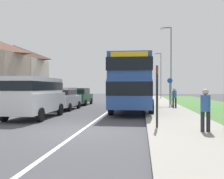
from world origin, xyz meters
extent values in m
plane|color=#424247|center=(0.00, 0.00, 0.00)|extent=(120.00, 120.00, 0.00)
cube|color=silver|center=(0.00, 8.00, 0.00)|extent=(0.14, 60.00, 0.01)
cube|color=gray|center=(4.20, 6.00, 0.06)|extent=(3.20, 68.00, 0.12)
cube|color=#284C93|center=(1.72, 8.99, 1.32)|extent=(2.50, 9.96, 1.65)
cube|color=#284C93|center=(1.72, 8.99, 2.92)|extent=(2.45, 9.76, 1.55)
cube|color=black|center=(1.72, 8.99, 1.65)|extent=(2.53, 10.01, 0.76)
cube|color=black|center=(1.72, 8.99, 3.00)|extent=(2.53, 10.01, 0.72)
cube|color=gold|center=(1.72, 4.06, 3.42)|extent=(2.00, 0.08, 0.44)
cylinder|color=black|center=(0.47, 12.07, 0.50)|extent=(0.30, 1.00, 1.00)
cylinder|color=black|center=(2.97, 12.07, 0.50)|extent=(0.30, 1.00, 1.00)
cylinder|color=black|center=(0.47, 6.25, 0.50)|extent=(0.30, 1.00, 1.00)
cylinder|color=black|center=(2.97, 6.25, 0.50)|extent=(0.30, 1.00, 1.00)
cube|color=silver|center=(-3.57, 4.07, 0.88)|extent=(1.95, 5.01, 1.05)
cube|color=silver|center=(-3.57, 4.07, 1.84)|extent=(1.72, 4.61, 0.86)
cube|color=black|center=(-3.57, 4.07, 1.79)|extent=(1.75, 4.65, 0.48)
cylinder|color=black|center=(-4.52, 5.62, 0.36)|extent=(0.20, 0.72, 0.72)
cylinder|color=black|center=(-2.61, 5.62, 0.36)|extent=(0.20, 0.72, 0.72)
cylinder|color=black|center=(-4.52, 2.52, 0.36)|extent=(0.20, 0.72, 0.72)
cylinder|color=black|center=(-2.61, 2.52, 0.36)|extent=(0.20, 0.72, 0.72)
cube|color=#B7B7BC|center=(-3.60, 9.50, 0.69)|extent=(1.74, 4.40, 0.77)
cube|color=#B7B7BC|center=(-3.60, 9.28, 1.39)|extent=(1.53, 2.42, 0.63)
cube|color=black|center=(-3.60, 9.28, 1.36)|extent=(1.57, 2.44, 0.35)
cylinder|color=black|center=(-4.46, 10.86, 0.30)|extent=(0.20, 0.60, 0.60)
cylinder|color=black|center=(-2.75, 10.86, 0.30)|extent=(0.20, 0.60, 0.60)
cylinder|color=black|center=(-4.46, 8.13, 0.30)|extent=(0.20, 0.60, 0.60)
cylinder|color=black|center=(-2.75, 8.13, 0.30)|extent=(0.20, 0.60, 0.60)
cube|color=#19472D|center=(-3.69, 15.14, 0.67)|extent=(1.72, 4.47, 0.74)
cube|color=#19472D|center=(-3.69, 14.92, 1.35)|extent=(1.52, 2.46, 0.61)
cube|color=black|center=(-3.69, 14.92, 1.32)|extent=(1.55, 2.48, 0.34)
cylinder|color=black|center=(-4.53, 16.52, 0.30)|extent=(0.20, 0.60, 0.60)
cylinder|color=black|center=(-2.84, 16.52, 0.30)|extent=(0.20, 0.60, 0.60)
cylinder|color=black|center=(-4.53, 13.75, 0.30)|extent=(0.20, 0.60, 0.60)
cylinder|color=black|center=(-2.84, 13.75, 0.30)|extent=(0.20, 0.60, 0.60)
cylinder|color=#23232D|center=(4.57, -0.14, 0.42)|extent=(0.14, 0.14, 0.85)
cylinder|color=#23232D|center=(4.77, -0.14, 0.42)|extent=(0.14, 0.14, 0.85)
cylinder|color=#2D599E|center=(4.67, -0.14, 1.15)|extent=(0.34, 0.34, 0.60)
sphere|color=tan|center=(4.67, -0.14, 1.56)|extent=(0.22, 0.22, 0.22)
cylinder|color=#23232D|center=(4.89, 11.29, 0.42)|extent=(0.14, 0.14, 0.85)
cylinder|color=#23232D|center=(5.09, 11.29, 0.42)|extent=(0.14, 0.14, 0.85)
cylinder|color=#2D599E|center=(4.99, 11.29, 1.15)|extent=(0.34, 0.34, 0.60)
sphere|color=tan|center=(4.99, 11.29, 1.56)|extent=(0.22, 0.22, 0.22)
cylinder|color=black|center=(3.00, 0.73, 1.30)|extent=(0.09, 0.09, 2.60)
cube|color=red|center=(3.00, 0.73, 2.40)|extent=(0.04, 0.44, 0.32)
cube|color=black|center=(3.00, 0.75, 1.55)|extent=(0.06, 0.52, 0.68)
cylinder|color=slate|center=(4.79, 12.79, 1.05)|extent=(0.08, 0.08, 2.10)
cylinder|color=blue|center=(4.79, 12.79, 2.30)|extent=(0.44, 0.03, 0.44)
cylinder|color=slate|center=(5.27, 16.33, 3.86)|extent=(0.12, 0.12, 7.71)
cube|color=slate|center=(4.82, 16.33, 7.66)|extent=(0.90, 0.10, 0.10)
cube|color=silver|center=(4.37, 16.33, 7.59)|extent=(0.36, 0.20, 0.14)
cylinder|color=slate|center=(5.37, 31.33, 3.56)|extent=(0.12, 0.12, 7.11)
cube|color=slate|center=(4.92, 31.33, 7.06)|extent=(0.90, 0.10, 0.10)
cube|color=silver|center=(4.47, 31.33, 6.99)|extent=(0.36, 0.20, 0.14)
cube|color=beige|center=(-13.21, 20.11, 2.55)|extent=(6.93, 5.44, 5.09)
pyramid|color=#4C3328|center=(-13.21, 20.11, 6.01)|extent=(6.93, 5.44, 1.82)
camera|label=1|loc=(2.39, -9.71, 1.72)|focal=41.21mm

